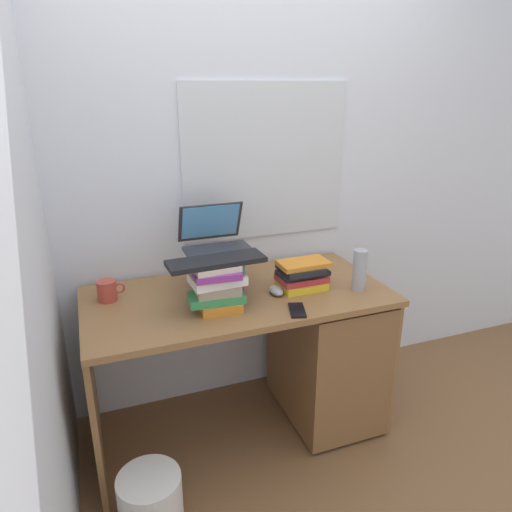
# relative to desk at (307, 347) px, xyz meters

# --- Properties ---
(ground_plane) EXTENTS (6.00, 6.00, 0.00)m
(ground_plane) POSITION_rel_desk_xyz_m (-0.37, 0.03, -0.42)
(ground_plane) COLOR brown
(wall_back) EXTENTS (6.00, 0.06, 2.60)m
(wall_back) POSITION_rel_desk_xyz_m (-0.36, 0.42, 0.88)
(wall_back) COLOR silver
(wall_back) RESTS_ON ground
(wall_left) EXTENTS (0.05, 6.00, 2.60)m
(wall_left) POSITION_rel_desk_xyz_m (-1.20, 0.03, 0.88)
(wall_left) COLOR silver
(wall_left) RESTS_ON ground
(desk) EXTENTS (1.43, 0.71, 0.78)m
(desk) POSITION_rel_desk_xyz_m (0.00, 0.00, 0.00)
(desk) COLOR olive
(desk) RESTS_ON ground
(book_stack_tall) EXTENTS (0.24, 0.20, 0.19)m
(book_stack_tall) POSITION_rel_desk_xyz_m (-0.43, 0.09, 0.45)
(book_stack_tall) COLOR #8C338C
(book_stack_tall) RESTS_ON desk
(book_stack_keyboard_riser) EXTENTS (0.25, 0.19, 0.21)m
(book_stack_keyboard_riser) POSITION_rel_desk_xyz_m (-0.50, -0.10, 0.46)
(book_stack_keyboard_riser) COLOR orange
(book_stack_keyboard_riser) RESTS_ON desk
(book_stack_side) EXTENTS (0.25, 0.17, 0.14)m
(book_stack_side) POSITION_rel_desk_xyz_m (-0.05, -0.02, 0.42)
(book_stack_side) COLOR yellow
(book_stack_side) RESTS_ON desk
(laptop) EXTENTS (0.31, 0.30, 0.21)m
(laptop) POSITION_rel_desk_xyz_m (-0.43, 0.16, 0.60)
(laptop) COLOR #2D2D33
(laptop) RESTS_ON book_stack_tall
(keyboard) EXTENTS (0.43, 0.16, 0.02)m
(keyboard) POSITION_rel_desk_xyz_m (-0.50, -0.10, 0.58)
(keyboard) COLOR black
(keyboard) RESTS_ON book_stack_keyboard_riser
(computer_mouse) EXTENTS (0.06, 0.10, 0.04)m
(computer_mouse) POSITION_rel_desk_xyz_m (-0.20, -0.04, 0.37)
(computer_mouse) COLOR #A5A8AD
(computer_mouse) RESTS_ON desk
(mug) EXTENTS (0.13, 0.09, 0.10)m
(mug) POSITION_rel_desk_xyz_m (-0.95, 0.17, 0.40)
(mug) COLOR #B23F33
(mug) RESTS_ON desk
(water_bottle) EXTENTS (0.07, 0.07, 0.20)m
(water_bottle) POSITION_rel_desk_xyz_m (0.20, -0.13, 0.45)
(water_bottle) COLOR #999EA5
(water_bottle) RESTS_ON desk
(cell_phone) EXTENTS (0.10, 0.15, 0.01)m
(cell_phone) POSITION_rel_desk_xyz_m (-0.18, -0.24, 0.36)
(cell_phone) COLOR black
(cell_phone) RESTS_ON desk
(wastebasket) EXTENTS (0.25, 0.25, 0.27)m
(wastebasket) POSITION_rel_desk_xyz_m (-0.89, -0.43, -0.29)
(wastebasket) COLOR silver
(wastebasket) RESTS_ON ground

